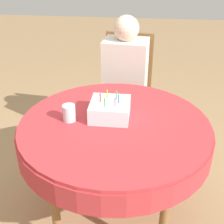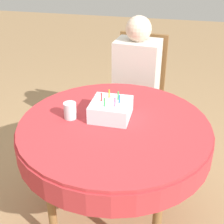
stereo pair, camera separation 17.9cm
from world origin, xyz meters
The scene contains 6 objects.
ground_plane centered at (0.00, 0.00, 0.00)m, with size 12.00×12.00×0.00m, color #A37F56.
dining_table centered at (0.00, 0.00, 0.66)m, with size 1.13×1.13×0.75m.
chair centered at (0.01, 0.93, 0.53)m, with size 0.49×0.49×0.99m.
person centered at (0.00, 0.82, 0.71)m, with size 0.37×0.37×1.18m.
birthday_cake centered at (-0.03, 0.07, 0.80)m, with size 0.23×0.23×0.15m.
drinking_glass centered at (-0.27, 0.00, 0.79)m, with size 0.08×0.08×0.10m.
Camera 2 is at (0.33, -1.50, 1.69)m, focal length 50.00 mm.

